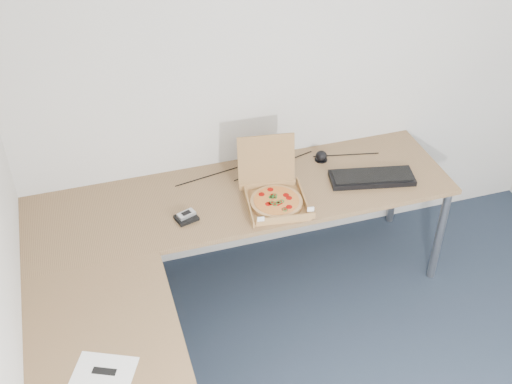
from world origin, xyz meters
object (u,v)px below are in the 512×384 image
object	(u,v)px
pizza_box	(275,197)
wallet	(186,218)
keyboard	(372,178)
desk	(205,257)
drinking_glass	(259,169)

from	to	relation	value
pizza_box	wallet	distance (m)	0.52
keyboard	wallet	world-z (taller)	keyboard
desk	drinking_glass	distance (m)	0.74
pizza_box	drinking_glass	xyz separation A→B (m)	(-0.01, 0.27, 0.02)
desk	wallet	size ratio (longest dim) A/B	21.58
pizza_box	wallet	xyz separation A→B (m)	(-0.52, 0.01, -0.03)
desk	wallet	xyz separation A→B (m)	(-0.03, 0.29, 0.04)
desk	keyboard	xyz separation A→B (m)	(1.11, 0.33, 0.05)
drinking_glass	wallet	distance (m)	0.57
keyboard	desk	bearing A→B (deg)	-151.74
desk	pizza_box	world-z (taller)	pizza_box
drinking_glass	wallet	size ratio (longest dim) A/B	1.07
pizza_box	keyboard	xyz separation A→B (m)	(0.62, 0.04, -0.02)
keyboard	wallet	size ratio (longest dim) A/B	4.33
wallet	drinking_glass	bearing A→B (deg)	12.51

